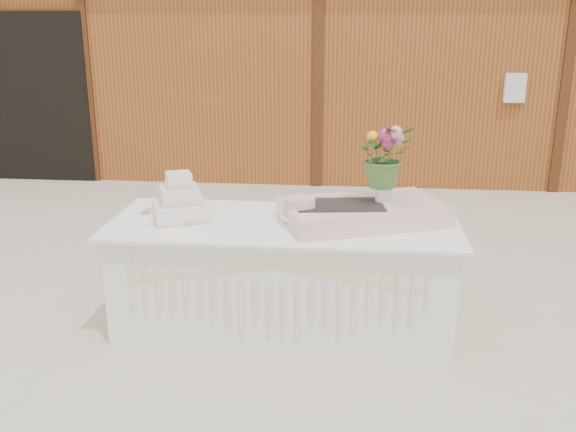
% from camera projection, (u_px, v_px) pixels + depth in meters
% --- Properties ---
extents(ground, '(80.00, 80.00, 0.00)m').
position_uv_depth(ground, '(284.00, 323.00, 4.64)').
color(ground, beige).
rests_on(ground, ground).
extents(barn, '(12.60, 4.60, 3.30)m').
position_uv_depth(barn, '(325.00, 48.00, 9.84)').
color(barn, brown).
rests_on(barn, ground).
extents(cake_table, '(2.40, 1.00, 0.77)m').
position_uv_depth(cake_table, '(284.00, 274.00, 4.52)').
color(cake_table, white).
rests_on(cake_table, ground).
extents(wedding_cake, '(0.48, 0.48, 0.33)m').
position_uv_depth(wedding_cake, '(180.00, 203.00, 4.45)').
color(wedding_cake, white).
rests_on(wedding_cake, cake_table).
extents(pink_cake_stand, '(0.27, 0.27, 0.19)m').
position_uv_depth(pink_cake_stand, '(300.00, 210.00, 4.31)').
color(pink_cake_stand, white).
rests_on(pink_cake_stand, cake_table).
extents(satin_runner, '(1.22, 0.97, 0.13)m').
position_uv_depth(satin_runner, '(363.00, 212.00, 4.39)').
color(satin_runner, beige).
rests_on(satin_runner, cake_table).
extents(flower_vase, '(0.11, 0.11, 0.15)m').
position_uv_depth(flower_vase, '(384.00, 191.00, 4.39)').
color(flower_vase, silver).
rests_on(flower_vase, satin_runner).
extents(bouquet, '(0.44, 0.40, 0.43)m').
position_uv_depth(bouquet, '(386.00, 149.00, 4.31)').
color(bouquet, '#3C6428').
rests_on(bouquet, flower_vase).
extents(loose_flowers, '(0.22, 0.33, 0.02)m').
position_uv_depth(loose_flowers, '(152.00, 213.00, 4.59)').
color(loose_flowers, pink).
rests_on(loose_flowers, cake_table).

